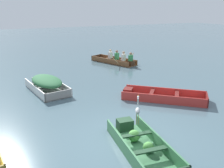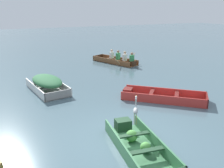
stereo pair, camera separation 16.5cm
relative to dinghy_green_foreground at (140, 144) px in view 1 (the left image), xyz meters
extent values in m
plane|color=#47606B|center=(-0.16, 0.65, -0.14)|extent=(80.00, 80.00, 0.00)
cube|color=#387047|center=(-0.02, -0.16, -0.12)|extent=(1.33, 2.94, 0.04)
cube|color=#387047|center=(-0.52, -0.11, 0.05)|extent=(0.34, 2.84, 0.38)
cube|color=#387047|center=(0.47, -0.21, 0.05)|extent=(0.34, 2.84, 0.38)
cube|color=#1E3D27|center=(0.11, 1.08, 0.06)|extent=(0.51, 0.41, 0.34)
cube|color=#1E3D27|center=(0.02, 0.27, 0.14)|extent=(0.96, 0.26, 0.04)
cube|color=#1E3D27|center=(-0.07, -0.58, 0.14)|extent=(0.96, 0.26, 0.04)
sphere|color=#4C9342|center=(0.01, 0.34, 0.07)|extent=(0.34, 0.34, 0.34)
sphere|color=#4C9342|center=(0.08, -0.31, 0.04)|extent=(0.29, 0.29, 0.29)
cube|color=#AD2D28|center=(2.85, 2.80, -0.12)|extent=(3.28, 3.00, 0.04)
cube|color=#AD2D28|center=(2.53, 2.42, 0.04)|extent=(2.64, 2.25, 0.36)
cube|color=#AD2D28|center=(3.17, 3.18, 0.04)|extent=(2.64, 2.25, 0.36)
cube|color=maroon|center=(4.13, 1.71, 0.04)|extent=(0.71, 0.82, 0.36)
cube|color=maroon|center=(1.68, 3.79, 0.05)|extent=(0.58, 0.59, 0.32)
cube|color=maroon|center=(2.46, 3.13, 0.12)|extent=(0.73, 0.82, 0.04)
cube|color=maroon|center=(3.24, 2.47, 0.12)|extent=(0.73, 0.82, 0.04)
cube|color=white|center=(-1.36, 5.96, -0.12)|extent=(1.66, 2.93, 0.04)
cube|color=white|center=(-1.94, 5.86, 0.04)|extent=(0.50, 2.73, 0.37)
cube|color=white|center=(-0.78, 6.06, 0.04)|extent=(0.50, 2.73, 0.37)
cube|color=gray|center=(-1.14, 4.62, 0.04)|extent=(1.21, 0.25, 0.37)
cube|color=gray|center=(-1.56, 7.14, 0.06)|extent=(0.60, 0.45, 0.33)
cube|color=gray|center=(-1.43, 6.37, 0.13)|extent=(1.13, 0.34, 0.04)
cube|color=gray|center=(-1.29, 5.55, 0.13)|extent=(1.13, 0.34, 0.04)
ellipsoid|color=#286038|center=(-1.36, 5.96, 0.34)|extent=(1.52, 2.43, 0.37)
cube|color=brown|center=(3.92, 10.06, -0.12)|extent=(2.23, 3.46, 0.04)
cube|color=brown|center=(4.35, 10.24, 0.02)|extent=(1.39, 3.09, 0.33)
cube|color=brown|center=(3.50, 9.88, 0.02)|extent=(1.39, 3.09, 0.33)
cube|color=#3F2716|center=(3.26, 11.57, 0.02)|extent=(0.91, 0.43, 0.33)
cube|color=#3F2716|center=(4.52, 8.69, 0.04)|extent=(0.54, 0.50, 0.30)
cube|color=#3F2716|center=(4.13, 9.60, 0.11)|extent=(0.86, 0.49, 0.04)
cube|color=#3F2716|center=(3.72, 10.52, 0.11)|extent=(0.86, 0.49, 0.04)
cube|color=white|center=(3.81, 10.33, 0.35)|extent=(0.33, 0.28, 0.44)
sphere|color=beige|center=(3.81, 10.33, 0.67)|extent=(0.18, 0.18, 0.18)
cube|color=#338C4C|center=(4.04, 9.79, 0.35)|extent=(0.33, 0.28, 0.44)
sphere|color=#9E7051|center=(4.04, 9.79, 0.67)|extent=(0.18, 0.18, 0.18)
cube|color=white|center=(4.28, 9.25, 0.35)|extent=(0.33, 0.28, 0.44)
sphere|color=tan|center=(4.28, 9.25, 0.67)|extent=(0.18, 0.18, 0.18)
cube|color=#338C4C|center=(4.51, 8.72, 0.35)|extent=(0.33, 0.28, 0.44)
sphere|color=#9E7051|center=(4.51, 8.72, 0.67)|extent=(0.18, 0.18, 0.18)
cylinder|color=tan|center=(5.00, 9.57, 0.24)|extent=(0.60, 0.30, 0.55)
cylinder|color=tan|center=(3.56, 8.94, 0.24)|extent=(0.60, 0.30, 0.55)
cylinder|color=olive|center=(0.26, 0.64, 0.41)|extent=(0.02, 0.02, 0.35)
cylinder|color=olive|center=(0.31, 0.61, 0.41)|extent=(0.02, 0.02, 0.35)
ellipsoid|color=#93999E|center=(0.28, 0.63, 0.68)|extent=(0.29, 0.35, 0.18)
cylinder|color=#93999E|center=(0.34, 0.73, 0.90)|extent=(0.10, 0.12, 0.28)
ellipsoid|color=#93999E|center=(0.36, 0.76, 1.05)|extent=(0.11, 0.13, 0.06)
cone|color=gold|center=(0.41, 0.83, 1.05)|extent=(0.07, 0.10, 0.02)
camera|label=1|loc=(-3.21, -5.14, 3.61)|focal=40.00mm
camera|label=2|loc=(-3.06, -5.21, 3.61)|focal=40.00mm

